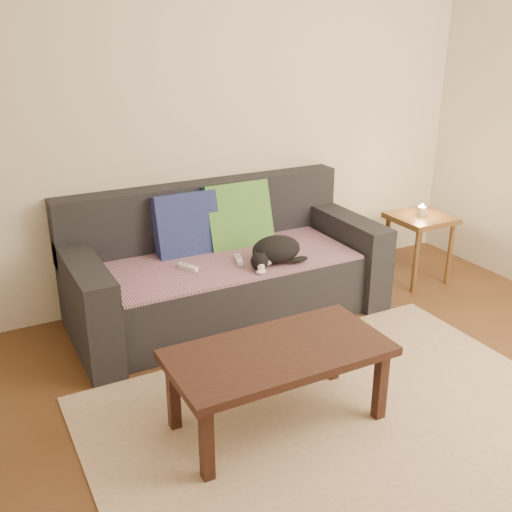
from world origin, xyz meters
The scene contains 13 objects.
ground centered at (0.00, 0.00, 0.00)m, with size 4.50×4.50×0.00m, color brown.
back_wall centered at (0.00, 2.00, 1.30)m, with size 4.50×0.04×2.60m, color beige.
sofa centered at (0.00, 1.57, 0.31)m, with size 2.10×0.94×0.87m.
throw_blanket centered at (0.00, 1.48, 0.43)m, with size 1.66×0.74×0.02m, color #4B2C53.
cushion_navy centered at (-0.20, 1.74, 0.63)m, with size 0.44×0.11×0.44m, color #15124D.
cushion_green centered at (0.19, 1.74, 0.63)m, with size 0.48×0.12×0.48m, color #0C5145.
cat centered at (0.23, 1.29, 0.52)m, with size 0.42×0.30×0.18m.
wii_remote_a centered at (-0.31, 1.44, 0.46)m, with size 0.15×0.04×0.03m, color white.
wii_remote_b centered at (0.03, 1.40, 0.46)m, with size 0.15×0.04×0.03m, color white.
side_table centered at (1.58, 1.39, 0.44)m, with size 0.43×0.43×0.53m.
candle centered at (1.58, 1.39, 0.57)m, with size 0.06×0.06×0.09m.
rug centered at (0.00, 0.15, 0.01)m, with size 2.50×1.80×0.01m, color tan.
coffee_table centered at (-0.29, 0.32, 0.38)m, with size 1.09×0.54×0.43m.
Camera 1 is at (-1.57, -1.87, 1.92)m, focal length 42.00 mm.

